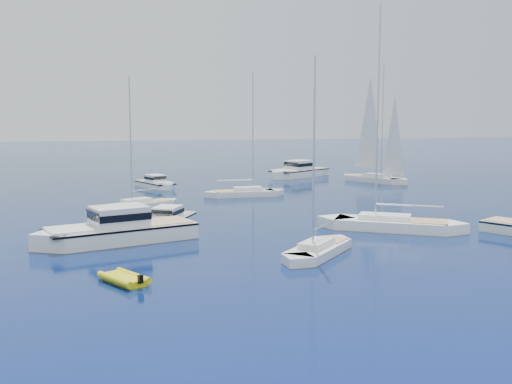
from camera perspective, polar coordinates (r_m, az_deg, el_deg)
ground at (r=32.29m, az=13.54°, el=-9.09°), size 400.00×400.00×0.00m
motor_cruiser_left at (r=49.28m, az=-8.42°, el=-3.35°), size 5.96×8.63×2.19m
motor_cruiser_centre at (r=44.40m, az=-13.04°, el=-4.63°), size 13.06×7.71×3.28m
motor_cruiser_distant at (r=89.73m, az=3.97°, el=1.43°), size 11.91×9.78×3.14m
motor_cruiser_horizon at (r=76.96m, az=-9.43°, el=0.40°), size 5.51×8.28×2.10m
sailboat_fore at (r=39.59m, az=5.88°, el=-5.91°), size 7.63×8.24×13.12m
sailboat_mid_r at (r=49.09m, az=12.60°, el=-3.49°), size 12.26×9.06×18.16m
sailboat_mid_l at (r=60.02m, az=-10.87°, el=-1.52°), size 8.93×6.45×13.15m
sailboat_centre at (r=67.88m, az=-1.08°, el=-0.40°), size 9.86×2.99×14.33m
sailboat_sails_r at (r=84.16m, az=11.10°, el=0.94°), size 8.09×11.17×16.46m
tender_yellow at (r=33.71m, az=-12.35°, el=-8.37°), size 3.23×3.72×0.95m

